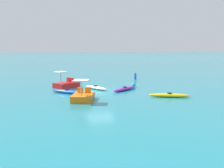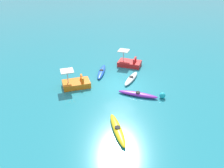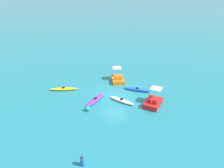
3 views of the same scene
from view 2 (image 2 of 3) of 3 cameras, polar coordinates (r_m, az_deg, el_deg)
The scene contains 8 objects.
ground_plane at distance 19.90m, azimuth 2.11°, elevation -0.19°, with size 600.00×600.00×0.00m, color teal.
kayak_yellow at distance 14.60m, azimuth 1.45°, elevation -11.86°, with size 1.75×3.34×0.37m.
kayak_blue at distance 21.97m, azimuth -2.77°, elevation 3.26°, with size 2.64×2.81×0.37m.
kayak_purple at distance 18.28m, azimuth 6.79°, elevation -2.69°, with size 2.46×3.05×0.37m.
kayak_white at distance 20.70m, azimuth 5.08°, elevation 1.46°, with size 2.91×2.05×0.37m.
pedal_boat_orange at distance 19.73m, azimuth -9.44°, elevation 0.25°, with size 2.74×2.15×1.68m.
pedal_boat_red at distance 23.65m, azimuth 4.59°, elevation 5.60°, with size 2.64×2.82×1.68m.
buoy_cyan at distance 18.31m, azimuth 13.10°, elevation -2.94°, with size 0.50×0.50×0.50m, color #19B7C6.
Camera 2 is at (10.51, 13.81, 9.73)m, focal length 34.77 mm.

